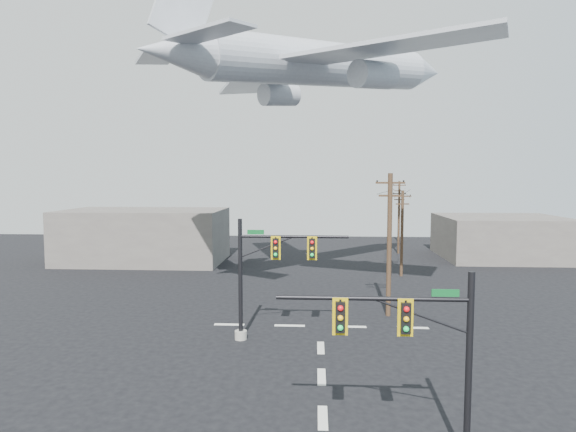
# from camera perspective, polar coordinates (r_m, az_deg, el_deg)

# --- Properties ---
(ground) EXTENTS (120.00, 120.00, 0.00)m
(ground) POSITION_cam_1_polar(r_m,az_deg,el_deg) (21.17, 4.14, -22.75)
(ground) COLOR black
(ground) RESTS_ON ground
(lane_markings) EXTENTS (14.00, 21.20, 0.01)m
(lane_markings) POSITION_cam_1_polar(r_m,az_deg,el_deg) (26.02, 3.97, -17.32)
(lane_markings) COLOR silver
(lane_markings) RESTS_ON ground
(signal_mast_near) EXTENTS (6.80, 0.73, 6.63)m
(signal_mast_near) POSITION_cam_1_polar(r_m,az_deg,el_deg) (17.45, 16.07, -16.21)
(signal_mast_near) COLOR gray
(signal_mast_near) RESTS_ON ground
(signal_mast_far) EXTENTS (6.75, 0.80, 7.28)m
(signal_mast_far) POSITION_cam_1_polar(r_m,az_deg,el_deg) (28.72, -2.95, -7.10)
(signal_mast_far) COLOR gray
(signal_mast_far) RESTS_ON ground
(utility_pole_a) EXTENTS (2.00, 0.33, 10.00)m
(utility_pole_a) POSITION_cam_1_polar(r_m,az_deg,el_deg) (34.18, 11.92, -3.03)
(utility_pole_a) COLOR #46321E
(utility_pole_a) RESTS_ON ground
(utility_pole_b) EXTENTS (1.71, 0.35, 8.44)m
(utility_pole_b) POSITION_cam_1_polar(r_m,az_deg,el_deg) (48.31, 13.36, -1.80)
(utility_pole_b) COLOR #46321E
(utility_pole_b) RESTS_ON ground
(utility_pole_c) EXTENTS (1.57, 0.78, 8.18)m
(utility_pole_c) POSITION_cam_1_polar(r_m,az_deg,el_deg) (62.58, 13.01, -0.47)
(utility_pole_c) COLOR #46321E
(utility_pole_c) RESTS_ON ground
(utility_pole_d) EXTENTS (1.84, 0.67, 9.12)m
(utility_pole_d) POSITION_cam_1_polar(r_m,az_deg,el_deg) (74.60, 13.01, 0.71)
(utility_pole_d) COLOR #46321E
(utility_pole_d) RESTS_ON ground
(power_lines) EXTENTS (9.20, 39.88, 0.88)m
(power_lines) POSITION_cam_1_polar(r_m,az_deg,el_deg) (54.17, 13.07, 2.79)
(power_lines) COLOR black
(airliner) EXTENTS (27.03, 25.95, 8.30)m
(airliner) POSITION_cam_1_polar(r_m,az_deg,el_deg) (40.73, 4.36, 17.41)
(airliner) COLOR #B5BBC2
(building_left) EXTENTS (18.00, 10.00, 6.00)m
(building_left) POSITION_cam_1_polar(r_m,az_deg,el_deg) (57.68, -16.67, -2.26)
(building_left) COLOR #645E58
(building_left) RESTS_ON ground
(building_right) EXTENTS (14.00, 12.00, 5.00)m
(building_right) POSITION_cam_1_polar(r_m,az_deg,el_deg) (63.31, 23.96, -2.32)
(building_right) COLOR #645E58
(building_right) RESTS_ON ground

